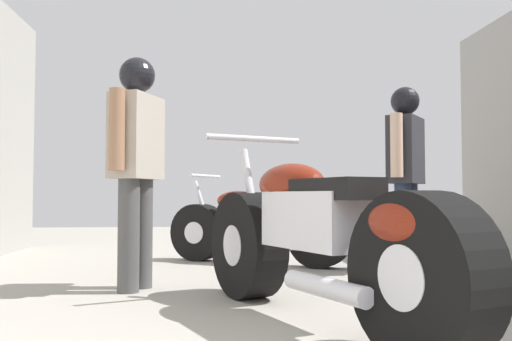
{
  "coord_description": "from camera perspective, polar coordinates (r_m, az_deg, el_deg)",
  "views": [
    {
      "loc": [
        -0.58,
        -0.21,
        0.67
      ],
      "look_at": [
        -0.26,
        3.71,
        0.85
      ],
      "focal_mm": 38.5,
      "sensor_mm": 36.0,
      "label": 1
    }
  ],
  "objects": [
    {
      "name": "ground_plane",
      "position": [
        3.7,
        4.57,
        -12.99
      ],
      "size": [
        16.25,
        16.25,
        0.0
      ],
      "primitive_type": "plane",
      "color": "#9E998E"
    },
    {
      "name": "mechanic_in_blue",
      "position": [
        5.03,
        15.29,
        1.02
      ],
      "size": [
        0.46,
        0.58,
        1.63
      ],
      "color": "#2D3851",
      "rests_on": "ground_plane"
    },
    {
      "name": "motorcycle_black_naked",
      "position": [
        5.36,
        0.37,
        -5.84
      ],
      "size": [
        1.72,
        1.15,
        0.88
      ],
      "color": "black",
      "rests_on": "ground_plane"
    },
    {
      "name": "mechanic_with_helmet",
      "position": [
        4.0,
        -12.32,
        2.11
      ],
      "size": [
        0.37,
        0.64,
        1.66
      ],
      "color": "#4C4C4C",
      "rests_on": "ground_plane"
    },
    {
      "name": "motorcycle_maroon_cruiser",
      "position": [
        2.9,
        6.52,
        -7.09
      ],
      "size": [
        1.12,
        2.16,
        1.05
      ],
      "color": "black",
      "rests_on": "ground_plane"
    }
  ]
}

